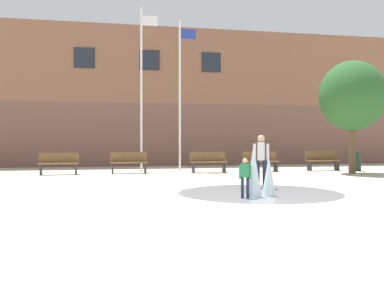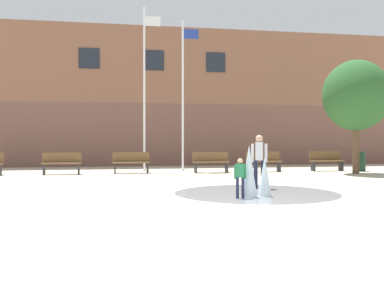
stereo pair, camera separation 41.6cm
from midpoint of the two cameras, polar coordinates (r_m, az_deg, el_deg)
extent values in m
plane|color=#BCB299|center=(9.05, 6.40, -8.63)|extent=(100.00, 100.00, 0.00)
cube|color=brown|center=(27.87, -5.00, 1.13)|extent=(36.00, 6.00, 3.50)
cube|color=brown|center=(28.18, -5.01, 9.05)|extent=(36.00, 6.00, 4.27)
cube|color=#1E232D|center=(25.14, -12.47, 10.58)|extent=(1.10, 0.06, 1.10)
cube|color=#1E232D|center=(25.25, -4.37, 10.54)|extent=(1.10, 0.06, 1.10)
cube|color=#1E232D|center=(25.84, 3.50, 10.31)|extent=(1.10, 0.06, 1.10)
cylinder|color=gray|center=(12.37, 9.12, -6.16)|extent=(4.43, 4.43, 0.01)
cone|color=silver|center=(11.62, 10.22, -4.09)|extent=(0.36, 0.36, 1.02)
cone|color=silver|center=(11.38, 8.30, -3.40)|extent=(0.41, 0.41, 1.32)
cube|color=#28282D|center=(19.82, -22.64, -3.06)|extent=(0.06, 0.40, 0.44)
cube|color=#28282D|center=(19.56, -17.70, -3.10)|extent=(0.06, 0.40, 0.44)
cube|color=#28282D|center=(19.43, -13.60, -3.11)|extent=(0.06, 0.40, 0.44)
cube|color=brown|center=(19.47, -15.66, -2.39)|extent=(1.60, 0.44, 0.05)
cube|color=brown|center=(19.65, -15.61, -1.67)|extent=(1.60, 0.04, 0.42)
cube|color=#28282D|center=(19.56, -9.16, -3.08)|extent=(0.06, 0.40, 0.44)
cube|color=#28282D|center=(19.63, -5.06, -3.06)|extent=(0.06, 0.40, 0.44)
cube|color=brown|center=(19.57, -7.11, -2.36)|extent=(1.60, 0.44, 0.05)
cube|color=brown|center=(19.76, -7.14, -1.65)|extent=(1.60, 0.04, 0.42)
cube|color=#28282D|center=(19.68, 1.06, -3.05)|extent=(0.06, 0.40, 0.44)
cube|color=#28282D|center=(20.00, 5.00, -3.00)|extent=(0.06, 0.40, 0.44)
cube|color=brown|center=(19.82, 3.04, -2.32)|extent=(1.60, 0.44, 0.05)
cube|color=brown|center=(20.00, 2.91, -1.62)|extent=(1.60, 0.04, 0.42)
cube|color=#28282D|center=(20.40, 7.86, -2.93)|extent=(0.06, 0.40, 0.44)
cube|color=#28282D|center=(20.88, 11.52, -2.86)|extent=(0.06, 0.40, 0.44)
cube|color=brown|center=(20.62, 9.72, -2.21)|extent=(1.60, 0.44, 0.05)
cube|color=brown|center=(20.80, 9.53, -1.54)|extent=(1.60, 0.04, 0.42)
cube|color=#28282D|center=(21.62, 15.65, -2.75)|extent=(0.06, 0.40, 0.44)
cube|color=#28282D|center=(22.27, 18.90, -2.66)|extent=(0.06, 0.40, 0.44)
cube|color=brown|center=(21.93, 17.30, -2.07)|extent=(1.60, 0.44, 0.05)
cube|color=brown|center=(22.10, 17.06, -1.44)|extent=(1.60, 0.04, 0.42)
cylinder|color=#1E233D|center=(11.15, 6.87, -5.56)|extent=(0.07, 0.07, 0.52)
cylinder|color=#1E233D|center=(11.19, 7.54, -5.54)|extent=(0.07, 0.07, 0.52)
cube|color=#237547|center=(11.13, 7.20, -3.36)|extent=(0.24, 0.20, 0.33)
sphere|color=tan|center=(11.12, 7.21, -2.16)|extent=(0.13, 0.13, 0.13)
cylinder|color=#237547|center=(11.09, 6.56, -3.55)|extent=(0.05, 0.05, 0.34)
cylinder|color=#237547|center=(11.17, 7.84, -3.52)|extent=(0.05, 0.05, 0.34)
cylinder|color=#1E233D|center=(13.47, 8.97, -3.84)|extent=(0.12, 0.12, 0.84)
cylinder|color=#1E233D|center=(13.55, 9.85, -3.81)|extent=(0.12, 0.12, 0.84)
cube|color=white|center=(13.48, 9.41, -0.90)|extent=(0.32, 0.39, 0.54)
sphere|color=tan|center=(13.47, 9.42, 0.70)|extent=(0.21, 0.21, 0.21)
cylinder|color=white|center=(13.41, 8.57, -1.14)|extent=(0.08, 0.08, 0.55)
cylinder|color=white|center=(13.55, 10.25, -1.12)|extent=(0.08, 0.08, 0.55)
cylinder|color=silver|center=(20.91, -5.51, 6.93)|extent=(0.10, 0.10, 7.56)
cube|color=silver|center=(21.53, -4.42, 15.29)|extent=(0.70, 0.02, 0.45)
cylinder|color=silver|center=(21.11, -0.61, 6.16)|extent=(0.10, 0.10, 7.04)
cube|color=#233893|center=(21.65, 0.46, 13.79)|extent=(0.70, 0.02, 0.45)
cylinder|color=#193323|center=(22.26, 20.97, -2.08)|extent=(0.56, 0.56, 0.90)
cylinder|color=brown|center=(20.45, 20.65, -0.97)|extent=(0.29, 0.29, 1.85)
ellipsoid|color=#285628|center=(20.53, 20.67, 5.82)|extent=(2.82, 2.82, 3.00)
camera|label=1|loc=(0.21, -89.24, 0.01)|focal=42.00mm
camera|label=2|loc=(0.21, 90.76, -0.01)|focal=42.00mm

